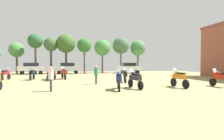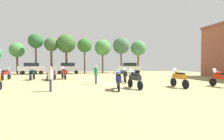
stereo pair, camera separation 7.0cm
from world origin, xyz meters
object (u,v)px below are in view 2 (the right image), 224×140
at_px(motorcycle_1, 52,74).
at_px(motorcycle_11, 118,79).
at_px(tree_2, 66,44).
at_px(tree_6, 17,50).
at_px(motorcycle_6, 221,78).
at_px(person_1, 51,77).
at_px(tree_1, 85,46).
at_px(tree_5, 138,48).
at_px(tree_8, 36,41).
at_px(motorcycle_9, 64,73).
at_px(motorcycle_8, 6,74).
at_px(motorcycle_10, 135,79).
at_px(car_1, 68,67).
at_px(tree_9, 121,46).
at_px(person_2, 96,73).
at_px(motorcycle_4, 32,73).
at_px(car_3, 32,68).
at_px(motorcycle_7, 125,75).
at_px(motorcycle_5, 50,73).
at_px(car_2, 129,67).
at_px(tree_7, 103,48).
at_px(tree_4, 51,45).
at_px(motorcycle_2, 179,78).

xyz_separation_m(motorcycle_1, motorcycle_11, (5.75, -8.15, 0.01)).
relative_size(tree_2, tree_6, 1.29).
xyz_separation_m(motorcycle_6, tree_2, (-13.60, 22.53, 4.88)).
bearing_deg(person_1, tree_2, 169.60).
bearing_deg(tree_1, tree_5, 7.85).
bearing_deg(tree_8, motorcycle_9, -64.27).
relative_size(motorcycle_8, motorcycle_10, 0.99).
height_order(car_1, tree_9, tree_9).
distance_m(motorcycle_8, person_1, 11.53).
xyz_separation_m(motorcycle_6, person_2, (-9.56, 3.60, 0.25)).
xyz_separation_m(motorcycle_1, motorcycle_4, (-2.27, 1.04, 0.01)).
height_order(motorcycle_4, tree_2, tree_2).
distance_m(tree_1, tree_5, 11.28).
height_order(motorcycle_9, motorcycle_10, motorcycle_9).
relative_size(car_3, person_2, 2.75).
bearing_deg(motorcycle_8, person_2, -24.19).
relative_size(motorcycle_6, motorcycle_7, 0.99).
xyz_separation_m(motorcycle_5, motorcycle_10, (7.49, -9.12, -0.00)).
bearing_deg(motorcycle_11, motorcycle_8, 148.44).
xyz_separation_m(motorcycle_7, motorcycle_11, (-1.68, -4.79, 0.01)).
bearing_deg(tree_6, motorcycle_8, -76.56).
xyz_separation_m(motorcycle_5, tree_6, (-8.06, 13.84, 3.61)).
height_order(motorcycle_10, car_3, car_3).
relative_size(motorcycle_5, car_2, 0.52).
relative_size(car_2, car_3, 0.96).
bearing_deg(motorcycle_9, tree_8, 98.19).
distance_m(person_1, tree_6, 25.51).
bearing_deg(car_2, tree_5, -33.62).
distance_m(car_1, tree_2, 4.87).
xyz_separation_m(motorcycle_5, tree_7, (7.84, 13.48, 4.28)).
relative_size(motorcycle_5, tree_4, 0.34).
bearing_deg(tree_1, tree_2, 172.76).
relative_size(car_3, tree_1, 0.69).
relative_size(motorcycle_5, motorcycle_11, 1.04).
relative_size(tree_6, tree_8, 0.78).
relative_size(car_2, tree_6, 0.77).
distance_m(motorcycle_1, motorcycle_7, 8.15).
relative_size(tree_4, tree_8, 0.92).
bearing_deg(motorcycle_4, motorcycle_2, 145.07).
relative_size(car_3, tree_6, 0.80).
bearing_deg(tree_4, tree_8, -175.75).
bearing_deg(motorcycle_1, motorcycle_11, -38.67).
xyz_separation_m(motorcycle_8, tree_9, (16.45, 13.71, 4.81)).
relative_size(tree_4, tree_6, 1.17).
bearing_deg(motorcycle_5, tree_4, 93.44).
bearing_deg(motorcycle_10, tree_9, 67.73).
bearing_deg(tree_9, motorcycle_1, -126.60).
relative_size(motorcycle_5, tree_1, 0.34).
bearing_deg(car_1, motorcycle_2, -158.86).
distance_m(motorcycle_7, tree_9, 19.52).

